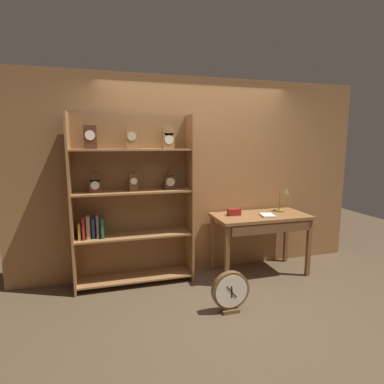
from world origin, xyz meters
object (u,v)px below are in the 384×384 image
at_px(round_clock_large, 230,292).
at_px(workbench, 261,222).
at_px(bookshelf, 131,201).
at_px(toolbox_small, 234,212).
at_px(desk_lamp, 283,200).
at_px(open_repair_manual, 267,215).

bearing_deg(round_clock_large, workbench, 45.99).
xyz_separation_m(bookshelf, round_clock_large, (0.91, -0.99, -0.83)).
bearing_deg(toolbox_small, bookshelf, 175.46).
distance_m(workbench, toolbox_small, 0.39).
bearing_deg(bookshelf, workbench, -6.68).
relative_size(workbench, round_clock_large, 2.82).
bearing_deg(desk_lamp, round_clock_large, -141.54).
distance_m(desk_lamp, toolbox_small, 0.75).
xyz_separation_m(workbench, open_repair_manual, (0.04, -0.09, 0.11)).
xyz_separation_m(desk_lamp, open_repair_manual, (-0.34, -0.20, -0.16)).
bearing_deg(open_repair_manual, workbench, 126.36).
distance_m(toolbox_small, open_repair_manual, 0.43).
height_order(bookshelf, desk_lamp, bookshelf).
relative_size(desk_lamp, toolbox_small, 2.14).
xyz_separation_m(bookshelf, workbench, (1.67, -0.20, -0.34)).
height_order(open_repair_manual, round_clock_large, open_repair_manual).
bearing_deg(desk_lamp, workbench, -162.80).
xyz_separation_m(toolbox_small, round_clock_large, (-0.41, -0.88, -0.63)).
relative_size(desk_lamp, round_clock_large, 0.79).
xyz_separation_m(bookshelf, toolbox_small, (1.32, -0.10, -0.20)).
height_order(bookshelf, round_clock_large, bookshelf).
bearing_deg(toolbox_small, round_clock_large, -115.02).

